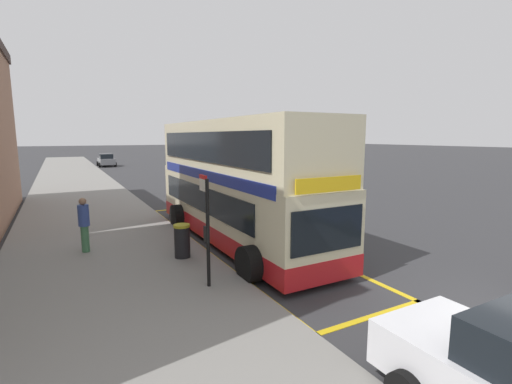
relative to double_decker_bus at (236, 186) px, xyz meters
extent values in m
plane|color=#333335|center=(2.46, 24.13, -2.06)|extent=(260.00, 260.00, 0.00)
cube|color=gray|center=(-4.54, 24.13, -1.99)|extent=(6.00, 76.00, 0.14)
cube|color=beige|center=(0.01, 0.01, -0.71)|extent=(2.46, 10.41, 2.30)
cube|color=beige|center=(0.01, 0.01, 1.39)|extent=(2.44, 10.21, 1.90)
cube|color=red|center=(0.01, 0.01, -1.56)|extent=(2.48, 10.43, 0.60)
cube|color=navy|center=(0.01, 0.01, 0.46)|extent=(2.49, 9.58, 0.36)
cube|color=black|center=(-1.25, 0.41, -0.41)|extent=(0.04, 8.33, 0.90)
cube|color=black|center=(-1.25, 0.01, 1.44)|extent=(0.04, 9.16, 1.00)
cube|color=black|center=(0.01, -5.22, -0.46)|extent=(2.17, 0.04, 1.10)
cube|color=yellow|center=(0.01, -5.22, 0.66)|extent=(1.97, 0.04, 0.36)
cylinder|color=black|center=(-1.32, -3.74, -1.56)|extent=(0.56, 1.00, 1.00)
cylinder|color=black|center=(1.33, -3.74, -1.56)|extent=(0.56, 1.00, 1.00)
cylinder|color=black|center=(-1.32, 2.88, -1.56)|extent=(0.56, 1.00, 1.00)
cylinder|color=black|center=(1.33, 2.88, -1.56)|extent=(0.56, 1.00, 1.00)
cube|color=gold|center=(-1.46, 0.09, -2.06)|extent=(0.16, 13.69, 0.01)
cube|color=gold|center=(1.57, 0.09, -2.06)|extent=(0.16, 13.69, 0.01)
cube|color=gold|center=(0.05, -6.67, -2.06)|extent=(3.19, 0.16, 0.01)
cube|color=gold|center=(0.05, 6.85, -2.06)|extent=(3.19, 0.16, 0.01)
cylinder|color=black|center=(-2.55, -3.76, -0.57)|extent=(0.09, 0.09, 2.71)
cube|color=silver|center=(-2.55, -3.50, 0.60)|extent=(0.05, 0.42, 0.30)
cube|color=red|center=(-2.55, -3.50, 0.80)|extent=(0.05, 0.42, 0.10)
cube|color=black|center=(-2.55, -3.66, -0.62)|extent=(0.06, 0.28, 0.40)
cube|color=slate|center=(-0.24, 38.53, -1.40)|extent=(1.76, 4.20, 0.72)
cube|color=black|center=(-0.24, 38.43, -0.74)|extent=(1.52, 1.90, 0.60)
cylinder|color=black|center=(-1.17, 39.83, -1.76)|extent=(0.22, 0.60, 0.60)
cylinder|color=black|center=(0.70, 39.83, -1.76)|extent=(0.22, 0.60, 0.60)
cylinder|color=black|center=(-1.17, 37.23, -1.76)|extent=(0.22, 0.60, 0.60)
cylinder|color=black|center=(0.70, 37.23, -1.76)|extent=(0.22, 0.60, 0.60)
cylinder|color=black|center=(0.28, -8.88, -1.76)|extent=(0.22, 0.60, 0.60)
cube|color=#B2B5BA|center=(7.00, 15.96, -1.40)|extent=(1.76, 4.20, 0.72)
cube|color=black|center=(7.00, 15.86, -0.74)|extent=(1.52, 1.90, 0.60)
cylinder|color=black|center=(6.07, 17.26, -1.76)|extent=(0.22, 0.60, 0.60)
cylinder|color=black|center=(7.94, 17.26, -1.76)|extent=(0.22, 0.60, 0.60)
cylinder|color=black|center=(6.07, 14.66, -1.76)|extent=(0.22, 0.60, 0.60)
cylinder|color=black|center=(7.94, 14.66, -1.76)|extent=(0.22, 0.60, 0.60)
cylinder|color=#3F724C|center=(-5.07, 0.72, -1.49)|extent=(0.24, 0.24, 0.86)
cylinder|color=#33478C|center=(-5.07, 0.72, -0.72)|extent=(0.34, 0.34, 0.68)
sphere|color=#8C664C|center=(-5.07, 0.72, -0.26)|extent=(0.23, 0.23, 0.23)
cylinder|color=black|center=(-2.46, -1.30, -1.44)|extent=(0.48, 0.48, 0.96)
cylinder|color=#A5991E|center=(-2.46, -1.30, -0.93)|extent=(0.51, 0.51, 0.08)
camera|label=1|loc=(-5.64, -11.93, 1.79)|focal=25.52mm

